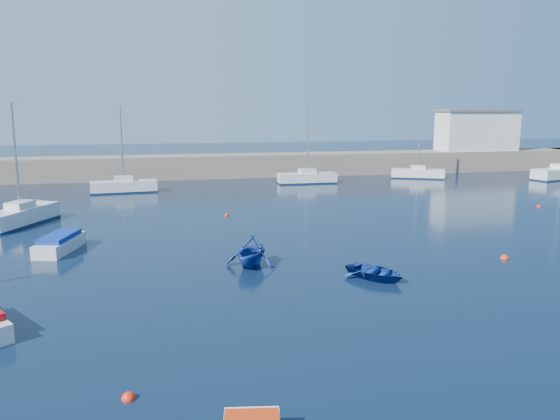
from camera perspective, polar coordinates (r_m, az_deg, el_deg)
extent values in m
plane|color=#0B1B31|center=(22.70, 15.32, -10.68)|extent=(220.00, 220.00, 0.00)
cube|color=#786B5C|center=(65.81, -3.23, 4.69)|extent=(96.00, 4.50, 2.60)
cube|color=silver|center=(76.12, 19.87, 7.76)|extent=(10.00, 4.00, 5.00)
cube|color=silver|center=(42.32, -25.44, -0.63)|extent=(4.27, 6.51, 1.18)
cylinder|color=#B7BABC|center=(41.78, -25.90, 5.08)|extent=(0.18, 0.18, 7.30)
cube|color=silver|center=(55.03, -15.99, 2.36)|extent=(6.35, 2.32, 1.13)
cylinder|color=#B7BABC|center=(54.62, -16.21, 6.65)|extent=(0.17, 0.17, 7.14)
cube|color=silver|center=(59.44, 2.85, 3.34)|extent=(6.32, 1.78, 1.12)
cylinder|color=#B7BABC|center=(59.06, 2.89, 7.38)|extent=(0.17, 0.17, 7.27)
cube|color=silver|center=(65.67, 14.20, 3.70)|extent=(6.14, 4.12, 1.06)
cylinder|color=#B7BABC|center=(65.33, 14.36, 7.16)|extent=(0.16, 0.16, 6.90)
cube|color=silver|center=(33.77, -22.01, -3.41)|extent=(2.41, 4.31, 0.73)
cube|color=navy|center=(33.66, -22.07, -2.58)|extent=(2.09, 3.31, 0.27)
cube|color=silver|center=(45.62, -24.68, -0.13)|extent=(2.23, 4.85, 0.70)
cube|color=red|center=(45.54, -24.73, 0.47)|extent=(2.00, 3.68, 0.26)
imported|color=navy|center=(26.82, 9.93, -6.42)|extent=(3.52, 3.75, 0.63)
imported|color=navy|center=(28.31, -3.03, -4.33)|extent=(3.78, 3.94, 1.60)
sphere|color=red|center=(16.89, -15.54, -18.48)|extent=(0.41, 0.41, 0.41)
sphere|color=red|center=(32.26, 22.41, -4.74)|extent=(0.48, 0.48, 0.48)
sphere|color=red|center=(41.74, -5.59, -0.61)|extent=(0.39, 0.39, 0.39)
sphere|color=red|center=(50.09, 25.43, 0.29)|extent=(0.38, 0.38, 0.38)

